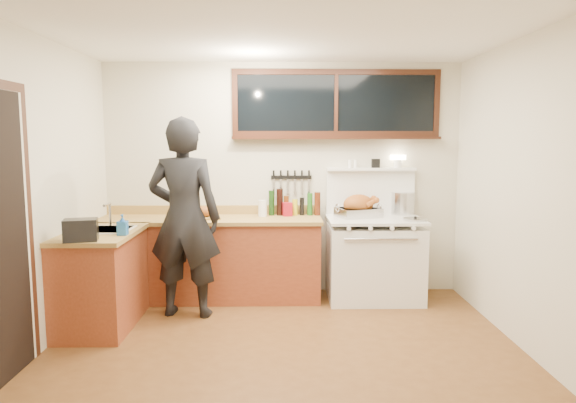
{
  "coord_description": "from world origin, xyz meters",
  "views": [
    {
      "loc": [
        -0.02,
        -4.08,
        1.75
      ],
      "look_at": [
        0.05,
        0.85,
        1.15
      ],
      "focal_mm": 32.0,
      "sensor_mm": 36.0,
      "label": 1
    }
  ],
  "objects_px": {
    "man": "(184,218)",
    "roast_turkey": "(359,208)",
    "vintage_stove": "(374,257)",
    "cutting_board": "(204,214)"
  },
  "relations": [
    {
      "from": "vintage_stove",
      "to": "man",
      "type": "relative_size",
      "value": 0.8
    },
    {
      "from": "vintage_stove",
      "to": "cutting_board",
      "type": "bearing_deg",
      "value": -179.81
    },
    {
      "from": "vintage_stove",
      "to": "cutting_board",
      "type": "distance_m",
      "value": 1.91
    },
    {
      "from": "man",
      "to": "roast_turkey",
      "type": "xyz_separation_m",
      "value": [
        1.8,
        0.58,
        0.02
      ]
    },
    {
      "from": "man",
      "to": "roast_turkey",
      "type": "bearing_deg",
      "value": 17.7
    },
    {
      "from": "cutting_board",
      "to": "roast_turkey",
      "type": "distance_m",
      "value": 1.68
    },
    {
      "from": "vintage_stove",
      "to": "cutting_board",
      "type": "relative_size",
      "value": 4.13
    },
    {
      "from": "vintage_stove",
      "to": "roast_turkey",
      "type": "distance_m",
      "value": 0.57
    },
    {
      "from": "vintage_stove",
      "to": "man",
      "type": "bearing_deg",
      "value": -165.77
    },
    {
      "from": "vintage_stove",
      "to": "man",
      "type": "xyz_separation_m",
      "value": [
        -1.97,
        -0.5,
        0.52
      ]
    }
  ]
}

